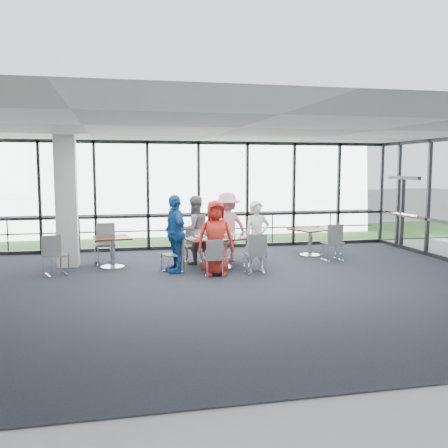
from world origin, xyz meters
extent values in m
cube|color=#1E222D|center=(0.00, 0.00, -0.01)|extent=(12.00, 10.00, 0.02)
cube|color=white|center=(0.00, 0.00, 3.20)|extent=(12.00, 10.00, 0.04)
cube|color=silver|center=(0.00, -5.00, 1.60)|extent=(12.00, 0.10, 3.20)
cube|color=white|center=(0.00, 5.00, 1.60)|extent=(12.00, 0.10, 3.20)
cube|color=black|center=(6.00, 3.75, 1.05)|extent=(0.12, 1.60, 2.10)
cube|color=silver|center=(-3.60, 3.00, 1.60)|extent=(0.50, 0.50, 3.20)
cube|color=slate|center=(0.00, 10.00, -0.02)|extent=(80.00, 70.00, 0.02)
cube|color=#2F5E23|center=(0.00, 8.00, 0.01)|extent=(80.00, 5.00, 0.01)
cube|color=silver|center=(4.00, 32.00, 3.00)|extent=(24.00, 10.00, 6.00)
cylinder|color=#2D2D33|center=(0.00, 5.60, 0.50)|extent=(12.00, 0.06, 0.06)
cube|color=#35130D|center=(0.05, 1.97, 0.73)|extent=(1.91, 1.28, 0.04)
cylinder|color=silver|center=(0.05, 1.97, 0.35)|extent=(0.12, 0.12, 0.71)
cylinder|color=silver|center=(0.05, 1.97, 0.01)|extent=(0.56, 0.56, 0.03)
cube|color=#35130D|center=(-2.54, 2.55, 0.73)|extent=(0.98, 0.98, 0.04)
cylinder|color=silver|center=(-2.54, 2.55, 0.35)|extent=(0.12, 0.12, 0.71)
cube|color=#35130D|center=(2.80, 3.10, 0.73)|extent=(1.21, 1.21, 0.04)
cylinder|color=silver|center=(2.80, 3.10, 0.35)|extent=(0.12, 0.12, 0.71)
imported|color=red|center=(-0.25, 1.18, 0.85)|extent=(0.83, 0.55, 1.70)
imported|color=silver|center=(0.76, 1.33, 0.83)|extent=(0.63, 0.48, 1.66)
imported|color=slate|center=(-0.51, 2.60, 0.86)|extent=(0.96, 0.77, 1.72)
imported|color=pink|center=(0.38, 2.79, 0.89)|extent=(1.27, 0.88, 1.78)
imported|color=#1A54A1|center=(-1.11, 1.69, 0.90)|extent=(0.81, 1.16, 1.80)
cylinder|color=white|center=(-0.38, 1.62, 0.76)|extent=(0.26, 0.26, 0.01)
cylinder|color=white|center=(0.58, 1.76, 0.76)|extent=(0.24, 0.24, 0.01)
cylinder|color=white|center=(-0.42, 2.24, 0.76)|extent=(0.26, 0.26, 0.01)
cylinder|color=white|center=(0.38, 2.32, 0.76)|extent=(0.27, 0.27, 0.01)
cylinder|color=white|center=(-0.70, 1.78, 0.76)|extent=(0.26, 0.26, 0.01)
cylinder|color=white|center=(-0.07, 1.68, 0.83)|extent=(0.08, 0.08, 0.15)
cylinder|color=white|center=(0.35, 1.89, 0.82)|extent=(0.07, 0.07, 0.14)
cylinder|color=white|center=(0.08, 2.21, 0.82)|extent=(0.07, 0.07, 0.14)
cylinder|color=white|center=(-0.48, 1.70, 0.82)|extent=(0.07, 0.07, 0.14)
cube|color=silver|center=(-0.04, 1.51, 0.75)|extent=(0.36, 0.32, 0.00)
cube|color=silver|center=(0.82, 1.84, 0.75)|extent=(0.35, 0.27, 0.00)
cube|color=silver|center=(0.14, 2.35, 0.75)|extent=(0.39, 0.35, 0.00)
cube|color=black|center=(0.09, 2.07, 0.77)|extent=(0.10, 0.07, 0.04)
cylinder|color=#B5021B|center=(0.03, 2.04, 0.84)|extent=(0.06, 0.06, 0.18)
cylinder|color=#207F2B|center=(0.11, 2.07, 0.85)|extent=(0.05, 0.05, 0.20)
camera|label=1|loc=(-2.43, -9.69, 2.40)|focal=40.00mm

